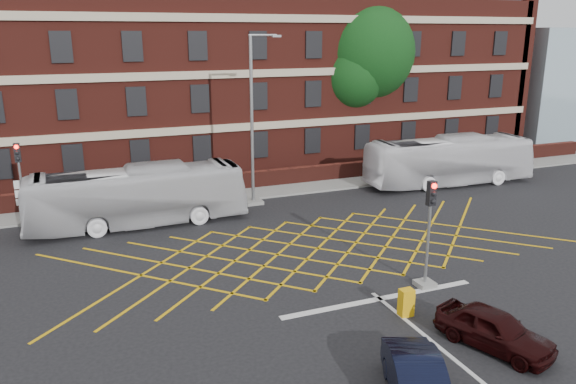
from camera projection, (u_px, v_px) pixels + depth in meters
name	position (u px, v px, depth m)	size (l,w,h in m)	color
ground	(337.00, 264.00, 24.10)	(120.00, 120.00, 0.00)	black
victorian_building	(209.00, 57.00, 41.67)	(51.00, 12.17, 20.40)	#531C15
boundary_wall	(245.00, 181.00, 35.55)	(56.00, 0.50, 1.10)	#481913
far_pavement	(250.00, 192.00, 34.79)	(60.00, 3.00, 0.12)	slate
glass_block	(558.00, 82.00, 53.67)	(14.00, 10.00, 10.00)	#99B2BF
box_junction_hatching	(318.00, 248.00, 25.88)	(11.50, 0.12, 0.02)	#CC990C
stop_line	(380.00, 299.00, 20.97)	(8.00, 0.30, 0.02)	silver
bus_left	(137.00, 196.00, 28.67)	(2.58, 11.04, 3.08)	silver
bus_right	(449.00, 161.00, 36.42)	(2.65, 11.33, 3.16)	silver
car_navy	(418.00, 383.00, 14.88)	(1.35, 3.87, 1.28)	black
car_maroon	(494.00, 329.00, 17.59)	(1.50, 3.73, 1.27)	black
deciduous_tree	(364.00, 59.00, 41.84)	(7.63, 7.41, 11.91)	black
traffic_light_near	(428.00, 244.00, 21.55)	(0.70, 0.70, 4.27)	slate
traffic_light_far	(22.00, 192.00, 28.65)	(0.70, 0.70, 4.27)	slate
street_lamp	(253.00, 147.00, 31.81)	(2.25, 1.00, 9.52)	slate
direction_signs	(26.00, 194.00, 29.73)	(1.10, 0.16, 2.20)	gray
utility_cabinet	(406.00, 303.00, 19.62)	(0.49, 0.36, 1.00)	#E4A50D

